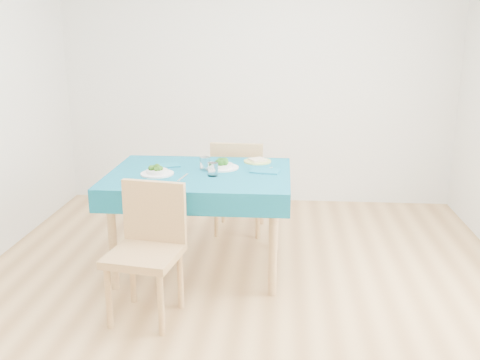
# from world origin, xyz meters

# --- Properties ---
(room_shell) EXTENTS (4.02, 4.52, 2.73)m
(room_shell) POSITION_xyz_m (0.00, 0.00, 1.35)
(room_shell) COLOR #9E7342
(room_shell) RESTS_ON ground
(table) EXTENTS (1.32, 1.00, 0.76)m
(table) POSITION_xyz_m (-0.34, 0.51, 0.38)
(table) COLOR #095068
(table) RESTS_ON ground
(chair_near) EXTENTS (0.49, 0.52, 1.04)m
(chair_near) POSITION_xyz_m (-0.57, -0.26, 0.52)
(chair_near) COLOR #AB8350
(chair_near) RESTS_ON ground
(chair_far) EXTENTS (0.47, 0.51, 1.11)m
(chair_far) POSITION_xyz_m (-0.11, 1.32, 0.56)
(chair_far) COLOR #AB8350
(chair_far) RESTS_ON ground
(bowl_near) EXTENTS (0.24, 0.24, 0.07)m
(bowl_near) POSITION_xyz_m (-0.63, 0.42, 0.79)
(bowl_near) COLOR white
(bowl_near) RESTS_ON table
(bowl_far) EXTENTS (0.25, 0.25, 0.08)m
(bowl_far) POSITION_xyz_m (-0.19, 0.64, 0.80)
(bowl_far) COLOR white
(bowl_far) RESTS_ON table
(fork_near) EXTENTS (0.04, 0.20, 0.00)m
(fork_near) POSITION_xyz_m (-0.71, 0.41, 0.76)
(fork_near) COLOR silver
(fork_near) RESTS_ON table
(knife_near) EXTENTS (0.05, 0.20, 0.00)m
(knife_near) POSITION_xyz_m (-0.44, 0.35, 0.76)
(knife_near) COLOR silver
(knife_near) RESTS_ON table
(fork_far) EXTENTS (0.05, 0.18, 0.00)m
(fork_far) POSITION_xyz_m (-0.27, 0.68, 0.76)
(fork_far) COLOR silver
(fork_far) RESTS_ON table
(knife_far) EXTENTS (0.08, 0.22, 0.00)m
(knife_far) POSITION_xyz_m (0.15, 0.59, 0.76)
(knife_far) COLOR silver
(knife_far) RESTS_ON table
(napkin_near) EXTENTS (0.22, 0.19, 0.01)m
(napkin_near) POSITION_xyz_m (-0.61, 0.67, 0.76)
(napkin_near) COLOR #0D5A73
(napkin_near) RESTS_ON table
(napkin_far) EXTENTS (0.23, 0.18, 0.01)m
(napkin_far) POSITION_xyz_m (0.14, 0.56, 0.76)
(napkin_far) COLOR #0D5A73
(napkin_far) RESTS_ON table
(tumbler_center) EXTENTS (0.08, 0.08, 0.10)m
(tumbler_center) POSITION_xyz_m (-0.31, 0.57, 0.81)
(tumbler_center) COLOR white
(tumbler_center) RESTS_ON table
(tumbler_side) EXTENTS (0.08, 0.08, 0.10)m
(tumbler_side) POSITION_xyz_m (-0.23, 0.42, 0.81)
(tumbler_side) COLOR white
(tumbler_side) RESTS_ON table
(side_plate) EXTENTS (0.22, 0.22, 0.01)m
(side_plate) POSITION_xyz_m (0.07, 0.86, 0.76)
(side_plate) COLOR #B6CC63
(side_plate) RESTS_ON table
(bread_slice) EXTENTS (0.15, 0.15, 0.02)m
(bread_slice) POSITION_xyz_m (0.07, 0.86, 0.78)
(bread_slice) COLOR beige
(bread_slice) RESTS_ON side_plate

